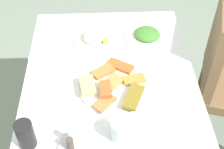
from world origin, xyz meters
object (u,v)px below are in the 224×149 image
salad_plate_greens (94,38)px  salad_plate_rice (147,35)px  soda_can (26,135)px  condiment_caddy (71,143)px  pide_platter (114,85)px  drinking_glass (121,130)px  dining_table (110,87)px  spoon (49,64)px  fork (42,64)px  paper_napkin (46,65)px

salad_plate_greens → salad_plate_rice: 0.28m
soda_can → condiment_caddy: soda_can is taller
pide_platter → soda_can: (0.28, -0.34, 0.05)m
salad_plate_greens → drinking_glass: 0.60m
dining_table → spoon: 0.31m
salad_plate_greens → salad_plate_rice: salad_plate_greens is taller
condiment_caddy → fork: bearing=-160.6°
soda_can → spoon: size_ratio=0.71×
pide_platter → paper_napkin: size_ratio=2.20×
fork → spoon: same height
soda_can → paper_napkin: (-0.44, 0.02, -0.06)m
salad_plate_greens → fork: 0.30m
drinking_glass → fork: drinking_glass is taller
dining_table → drinking_glass: drinking_glass is taller
drinking_glass → condiment_caddy: bearing=-80.0°
pide_platter → salad_plate_greens: 0.34m
dining_table → paper_napkin: 0.33m
salad_plate_rice → drinking_glass: (0.61, -0.18, 0.03)m
salad_plate_greens → condiment_caddy: bearing=-8.1°
salad_plate_greens → drinking_glass: (0.59, 0.10, 0.02)m
drinking_glass → pide_platter: bearing=-178.0°
salad_plate_greens → salad_plate_rice: (-0.02, 0.28, -0.00)m
paper_napkin → fork: 0.02m
pide_platter → condiment_caddy: bearing=-30.9°
pide_platter → spoon: 0.34m
spoon → fork: bearing=-101.2°
pide_platter → salad_plate_rice: 0.39m
pide_platter → drinking_glass: bearing=2.0°
fork → salad_plate_greens: bearing=115.2°
salad_plate_greens → condiment_caddy: (0.63, -0.09, 0.00)m
salad_plate_greens → spoon: size_ratio=1.18×
soda_can → salad_plate_greens: bearing=157.6°
soda_can → condiment_caddy: (0.02, 0.16, -0.04)m
pide_platter → fork: pide_platter is taller
salad_plate_rice → spoon: bearing=-69.2°
spoon → paper_napkin: bearing=-101.2°
paper_napkin → spoon: size_ratio=0.90×
fork → dining_table: bearing=67.1°
salad_plate_greens → fork: bearing=-55.6°
paper_napkin → condiment_caddy: (0.46, 0.14, 0.02)m
pide_platter → fork: (-0.16, -0.34, -0.01)m
fork → condiment_caddy: bearing=10.2°
dining_table → spoon: size_ratio=5.88×
soda_can → drinking_glass: soda_can is taller
salad_plate_greens → paper_napkin: 0.29m
salad_plate_greens → condiment_caddy: condiment_caddy is taller
salad_plate_greens → spoon: salad_plate_greens is taller
fork → condiment_caddy: condiment_caddy is taller
salad_plate_rice → spoon: 0.53m
soda_can → drinking_glass: size_ratio=1.39×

